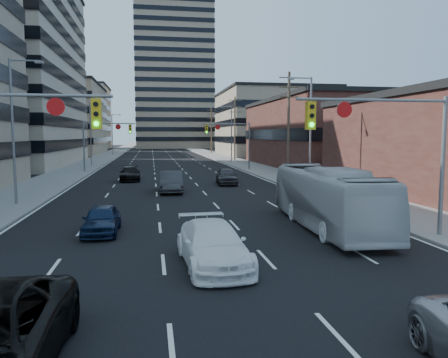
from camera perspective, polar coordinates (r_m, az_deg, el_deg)
ground at (r=9.90m, az=4.32°, el=-20.52°), size 400.00×400.00×0.00m
road_surface at (r=138.71m, az=-8.59°, el=3.84°), size 18.00×300.00×0.02m
sidewalk_left at (r=139.00m, az=-13.35°, el=3.78°), size 5.00×300.00×0.15m
sidewalk_right at (r=139.36m, az=-3.85°, el=3.93°), size 5.00×300.00×0.15m
office_left_far at (r=110.86m, az=-21.00°, el=7.20°), size 20.00×30.00×16.00m
storefront_right_mid at (r=64.19m, az=14.65°, el=5.63°), size 20.00×30.00×9.00m
office_right_far at (r=100.40m, az=6.28°, el=7.17°), size 22.00×28.00×14.00m
apartment_tower at (r=160.73m, az=-6.66°, el=14.48°), size 26.00×26.00×58.00m
bg_block_left at (r=150.96m, az=-19.49°, el=7.52°), size 24.00×24.00×20.00m
bg_block_right at (r=142.77m, az=4.40°, el=6.34°), size 22.00×22.00×12.00m
signal_near_right at (r=19.19m, az=20.64°, el=5.20°), size 6.59×0.33×6.00m
signal_far_left at (r=53.90m, az=-15.43°, el=5.42°), size 6.09×0.33×6.00m
signal_far_right at (r=54.51m, az=0.93°, el=5.63°), size 6.09×0.33×6.00m
utility_pole_block at (r=46.89m, az=8.43°, el=7.36°), size 2.20×0.28×11.00m
utility_pole_midblock at (r=76.00m, az=1.43°, el=6.76°), size 2.20×0.28×11.00m
utility_pole_distant at (r=105.61m, az=-1.66°, el=6.46°), size 2.20×0.28×11.00m
streetlight_left_near at (r=29.78m, az=-25.60°, el=6.46°), size 2.03×0.22×9.00m
streetlight_left_mid at (r=64.15m, az=-16.90°, el=6.07°), size 2.03×0.22×9.00m
streetlight_left_far at (r=98.96m, az=-14.29°, el=5.92°), size 2.03×0.22×9.00m
streetlight_right_near at (r=35.87m, az=10.98°, el=6.69°), size 2.03×0.22×9.00m
streetlight_right_far at (r=69.75m, az=0.85°, el=6.26°), size 2.03×0.22×9.00m
white_van at (r=14.80m, az=-1.48°, el=-8.57°), size 2.31×5.10×1.45m
transit_bus at (r=21.11m, az=13.35°, el=-2.42°), size 2.91×10.49×2.89m
sedan_blue at (r=20.27m, az=-15.69°, el=-5.12°), size 1.56×3.78×1.28m
sedan_grey_center at (r=33.92m, az=-6.94°, el=-0.38°), size 1.78×4.91×1.61m
sedan_black_far at (r=43.15m, az=-12.17°, el=0.67°), size 2.08×4.78×1.37m
sedan_grey_right at (r=39.09m, az=0.34°, el=0.38°), size 2.13×4.53×1.50m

